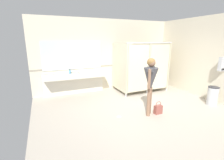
{
  "coord_description": "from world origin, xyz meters",
  "views": [
    {
      "loc": [
        -2.68,
        -3.81,
        2.17
      ],
      "look_at": [
        -0.77,
        0.62,
        0.95
      ],
      "focal_mm": 26.08,
      "sensor_mm": 36.0,
      "label": 1
    }
  ],
  "objects_px": {
    "person_standing": "(150,80)",
    "handbag": "(158,109)",
    "trash_bin": "(213,96)",
    "soap_dispenser": "(70,72)",
    "paper_cup": "(79,73)",
    "paper_towel_dispenser_upper": "(224,64)"
  },
  "relations": [
    {
      "from": "trash_bin",
      "to": "person_standing",
      "type": "relative_size",
      "value": 0.38
    },
    {
      "from": "paper_cup",
      "to": "person_standing",
      "type": "bearing_deg",
      "value": -58.87
    },
    {
      "from": "person_standing",
      "to": "soap_dispenser",
      "type": "distance_m",
      "value": 3.27
    },
    {
      "from": "person_standing",
      "to": "paper_cup",
      "type": "relative_size",
      "value": 16.29
    },
    {
      "from": "paper_towel_dispenser_upper",
      "to": "handbag",
      "type": "bearing_deg",
      "value": 176.1
    },
    {
      "from": "soap_dispenser",
      "to": "paper_cup",
      "type": "relative_size",
      "value": 1.77
    },
    {
      "from": "trash_bin",
      "to": "soap_dispenser",
      "type": "bearing_deg",
      "value": 144.68
    },
    {
      "from": "soap_dispenser",
      "to": "paper_cup",
      "type": "distance_m",
      "value": 0.4
    },
    {
      "from": "handbag",
      "to": "paper_cup",
      "type": "xyz_separation_m",
      "value": [
        -1.78,
        2.55,
        0.77
      ]
    },
    {
      "from": "person_standing",
      "to": "paper_cup",
      "type": "bearing_deg",
      "value": 121.13
    },
    {
      "from": "person_standing",
      "to": "soap_dispenser",
      "type": "bearing_deg",
      "value": 123.17
    },
    {
      "from": "trash_bin",
      "to": "paper_cup",
      "type": "relative_size",
      "value": 6.19
    },
    {
      "from": "person_standing",
      "to": "soap_dispenser",
      "type": "height_order",
      "value": "person_standing"
    },
    {
      "from": "paper_towel_dispenser_upper",
      "to": "paper_cup",
      "type": "bearing_deg",
      "value": 147.13
    },
    {
      "from": "soap_dispenser",
      "to": "paper_cup",
      "type": "bearing_deg",
      "value": -41.8
    },
    {
      "from": "paper_towel_dispenser_upper",
      "to": "person_standing",
      "type": "bearing_deg",
      "value": 174.97
    },
    {
      "from": "person_standing",
      "to": "handbag",
      "type": "distance_m",
      "value": 0.97
    },
    {
      "from": "paper_towel_dispenser_upper",
      "to": "paper_cup",
      "type": "xyz_separation_m",
      "value": [
        -4.2,
        2.71,
        -0.47
      ]
    },
    {
      "from": "person_standing",
      "to": "handbag",
      "type": "bearing_deg",
      "value": -14.3
    },
    {
      "from": "paper_towel_dispenser_upper",
      "to": "trash_bin",
      "type": "distance_m",
      "value": 1.1
    },
    {
      "from": "handbag",
      "to": "trash_bin",
      "type": "bearing_deg",
      "value": -4.42
    },
    {
      "from": "person_standing",
      "to": "soap_dispenser",
      "type": "xyz_separation_m",
      "value": [
        -1.79,
        2.74,
        -0.13
      ]
    }
  ]
}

